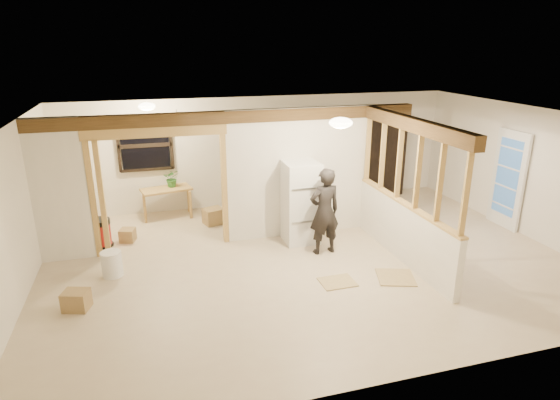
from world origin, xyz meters
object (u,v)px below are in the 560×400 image
object	(u,v)px
woman	(324,211)
work_table	(167,203)
bookshelf	(384,156)
refrigerator	(301,202)
shop_vac	(101,233)

from	to	relation	value
woman	work_table	distance (m)	3.75
work_table	bookshelf	world-z (taller)	bookshelf
refrigerator	work_table	bearing A→B (deg)	139.64
work_table	refrigerator	bearing A→B (deg)	-52.36
shop_vac	bookshelf	size ratio (longest dim) A/B	0.27
woman	bookshelf	world-z (taller)	bookshelf
shop_vac	woman	bearing A→B (deg)	-19.78
bookshelf	woman	bearing A→B (deg)	-133.35
work_table	shop_vac	world-z (taller)	work_table
woman	bookshelf	distance (m)	3.88
shop_vac	refrigerator	bearing A→B (deg)	-11.83
woman	work_table	xyz separation A→B (m)	(-2.61, 2.66, -0.47)
woman	work_table	size ratio (longest dim) A/B	1.52
shop_vac	bookshelf	bearing A→B (deg)	12.18
woman	work_table	bearing A→B (deg)	-51.32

